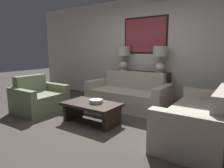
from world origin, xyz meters
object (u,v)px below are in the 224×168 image
object	(u,v)px
table_lamp_left	(123,55)
armchair_near_back_wall	(39,99)
console_table	(140,87)
couch_by_back_wall	(128,96)
couch_by_side	(201,120)
coffee_table	(92,108)
decorative_bowl	(96,101)
table_lamp_right	(160,56)

from	to	relation	value
table_lamp_left	armchair_near_back_wall	size ratio (longest dim) A/B	0.62
console_table	couch_by_back_wall	xyz separation A→B (m)	(0.00, -0.62, -0.12)
couch_by_side	coffee_table	size ratio (longest dim) A/B	1.78
decorative_bowl	armchair_near_back_wall	size ratio (longest dim) A/B	0.25
coffee_table	decorative_bowl	world-z (taller)	decorative_bowl
table_lamp_right	couch_by_back_wall	xyz separation A→B (m)	(-0.50, -0.62, -0.92)
console_table	coffee_table	bearing A→B (deg)	-93.09
coffee_table	armchair_near_back_wall	world-z (taller)	armchair_near_back_wall
table_lamp_right	decorative_bowl	bearing A→B (deg)	-106.65
console_table	couch_by_side	distance (m)	2.21
console_table	armchair_near_back_wall	xyz separation A→B (m)	(-1.52, -1.91, -0.13)
table_lamp_left	table_lamp_right	world-z (taller)	same
console_table	table_lamp_left	size ratio (longest dim) A/B	2.33
console_table	couch_by_side	bearing A→B (deg)	-39.33
table_lamp_right	armchair_near_back_wall	bearing A→B (deg)	-136.56
console_table	table_lamp_right	world-z (taller)	table_lamp_right
table_lamp_right	coffee_table	bearing A→B (deg)	-108.36
console_table	couch_by_back_wall	distance (m)	0.63
table_lamp_right	armchair_near_back_wall	distance (m)	2.94
table_lamp_right	couch_by_back_wall	distance (m)	1.22
decorative_bowl	armchair_near_back_wall	xyz separation A→B (m)	(-1.49, -0.14, -0.14)
table_lamp_right	decorative_bowl	world-z (taller)	table_lamp_right
console_table	decorative_bowl	distance (m)	1.77
table_lamp_left	coffee_table	size ratio (longest dim) A/B	0.59
couch_by_back_wall	couch_by_side	distance (m)	1.88
table_lamp_right	decorative_bowl	size ratio (longest dim) A/B	2.53
console_table	couch_by_side	xyz separation A→B (m)	(1.71, -1.40, -0.12)
couch_by_side	table_lamp_left	bearing A→B (deg)	147.68
console_table	table_lamp_left	distance (m)	0.95
coffee_table	armchair_near_back_wall	bearing A→B (deg)	-176.03
table_lamp_left	couch_by_side	bearing A→B (deg)	-32.32
decorative_bowl	coffee_table	bearing A→B (deg)	-148.09
table_lamp_left	coffee_table	distance (m)	2.08
table_lamp_left	decorative_bowl	bearing A→B (deg)	-74.84
console_table	coffee_table	distance (m)	1.82
couch_by_back_wall	decorative_bowl	bearing A→B (deg)	-91.23
couch_by_back_wall	console_table	bearing A→B (deg)	90.00
armchair_near_back_wall	couch_by_side	bearing A→B (deg)	9.07
table_lamp_left	coffee_table	xyz separation A→B (m)	(0.41, -1.82, -0.94)
couch_by_back_wall	decorative_bowl	xyz separation A→B (m)	(-0.02, -1.15, 0.12)
armchair_near_back_wall	table_lamp_right	bearing A→B (deg)	43.44
table_lamp_left	decorative_bowl	world-z (taller)	table_lamp_left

